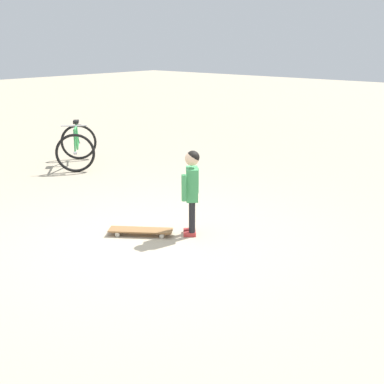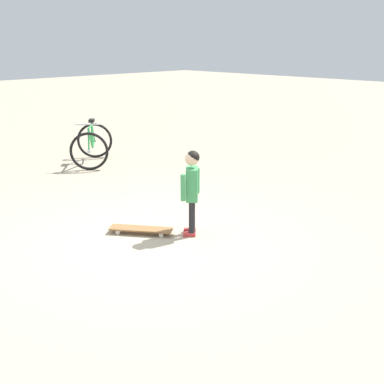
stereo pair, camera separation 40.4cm
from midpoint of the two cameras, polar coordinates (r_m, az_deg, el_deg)
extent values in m
plane|color=tan|center=(5.96, -3.46, -5.53)|extent=(50.00, 50.00, 0.00)
cylinder|color=black|center=(5.96, 1.93, -3.03)|extent=(0.08, 0.08, 0.42)
cube|color=#B73333|center=(6.04, 1.62, -4.94)|extent=(0.16, 0.16, 0.05)
cylinder|color=black|center=(6.06, 1.93, -2.67)|extent=(0.08, 0.08, 0.42)
cube|color=#B73333|center=(6.14, 1.63, -4.55)|extent=(0.16, 0.16, 0.05)
cube|color=#3F9959|center=(5.88, 1.97, 0.91)|extent=(0.27, 0.27, 0.40)
cylinder|color=#3F9959|center=(5.73, 0.97, 0.48)|extent=(0.06, 0.06, 0.32)
cylinder|color=#3F9959|center=(6.03, 2.54, 1.32)|extent=(0.06, 0.06, 0.32)
sphere|color=beige|center=(5.80, 2.00, 3.90)|extent=(0.17, 0.17, 0.17)
sphere|color=black|center=(5.80, 2.10, 4.04)|extent=(0.16, 0.16, 0.16)
cube|color=olive|center=(6.10, -4.08, -4.31)|extent=(0.61, 0.75, 0.02)
cube|color=#B7B7BC|center=(6.18, -6.57, -4.26)|extent=(0.11, 0.09, 0.02)
cube|color=#B7B7BC|center=(6.06, -1.53, -4.60)|extent=(0.11, 0.09, 0.02)
cylinder|color=beige|center=(6.12, -6.75, -4.72)|extent=(0.06, 0.06, 0.06)
cylinder|color=beige|center=(6.25, -6.37, -4.21)|extent=(0.06, 0.06, 0.06)
cylinder|color=beige|center=(6.00, -1.66, -5.07)|extent=(0.06, 0.06, 0.06)
cylinder|color=beige|center=(6.13, -1.40, -4.54)|extent=(0.06, 0.06, 0.06)
torus|color=black|center=(9.16, -10.67, 4.66)|extent=(0.58, 0.49, 0.71)
torus|color=black|center=(10.16, -10.15, 5.91)|extent=(0.58, 0.49, 0.71)
cylinder|color=#B7B7BC|center=(9.16, -10.67, 4.66)|extent=(0.08, 0.08, 0.06)
cylinder|color=#B7B7BC|center=(10.16, -10.15, 5.91)|extent=(0.08, 0.08, 0.06)
cylinder|color=green|center=(9.46, -10.54, 6.15)|extent=(0.36, 0.42, 0.48)
cylinder|color=green|center=(9.47, -10.58, 7.48)|extent=(0.41, 0.48, 0.06)
cylinder|color=green|center=(9.75, -10.39, 6.54)|extent=(0.12, 0.13, 0.48)
cylinder|color=green|center=(9.95, -10.24, 5.53)|extent=(0.30, 0.35, 0.08)
cylinder|color=green|center=(9.96, -10.28, 6.80)|extent=(0.25, 0.29, 0.40)
cylinder|color=green|center=(9.17, -10.71, 5.95)|extent=(0.11, 0.12, 0.41)
cube|color=black|center=(9.75, -10.45, 8.18)|extent=(0.22, 0.23, 0.05)
cylinder|color=#B7B7BC|center=(9.17, -10.78, 7.73)|extent=(0.37, 0.31, 0.02)
camera|label=1|loc=(0.20, -88.04, 0.61)|focal=45.80mm
camera|label=2|loc=(0.20, 91.96, -0.61)|focal=45.80mm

